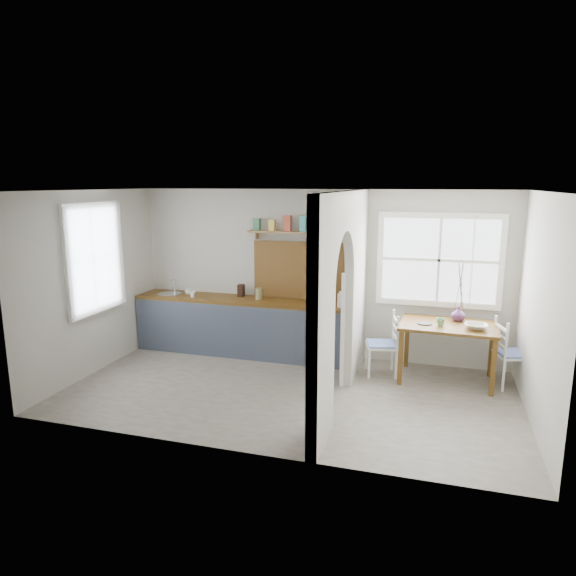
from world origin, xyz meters
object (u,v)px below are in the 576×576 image
(vase, at_px, (458,314))
(chair_right, at_px, (514,353))
(chair_left, at_px, (381,344))
(kettle, at_px, (342,299))
(dining_table, at_px, (447,352))

(vase, bearing_deg, chair_right, -14.68)
(chair_left, bearing_deg, vase, 89.59)
(chair_right, bearing_deg, kettle, 70.22)
(chair_left, bearing_deg, chair_right, 77.91)
(chair_left, relative_size, kettle, 3.91)
(chair_right, relative_size, kettle, 4.02)
(kettle, bearing_deg, chair_left, -27.03)
(dining_table, distance_m, chair_left, 0.90)
(kettle, bearing_deg, vase, -7.53)
(dining_table, bearing_deg, chair_right, 4.78)
(kettle, bearing_deg, dining_table, -15.69)
(chair_right, bearing_deg, chair_left, 75.51)
(chair_left, distance_m, kettle, 0.86)
(kettle, distance_m, vase, 1.63)
(kettle, height_order, vase, kettle)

